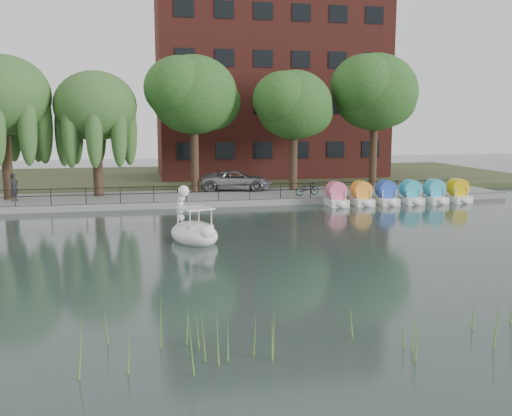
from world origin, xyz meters
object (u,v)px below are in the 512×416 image
object	(u,v)px
pedestrian	(14,185)
swan_boat	(193,229)
minivan	(236,179)
bicycle	(307,188)

from	to	relation	value
pedestrian	swan_boat	bearing A→B (deg)	-105.46
swan_boat	minivan	bearing A→B (deg)	50.69
minivan	bicycle	world-z (taller)	minivan
bicycle	pedestrian	world-z (taller)	pedestrian
bicycle	swan_boat	world-z (taller)	swan_boat
swan_boat	pedestrian	bearing A→B (deg)	106.47
minivan	swan_boat	size ratio (longest dim) A/B	1.75
minivan	swan_boat	xyz separation A→B (m)	(-4.50, -14.95, -0.68)
swan_boat	bicycle	bearing A→B (deg)	29.69
pedestrian	bicycle	bearing A→B (deg)	-58.01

